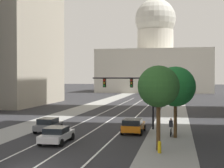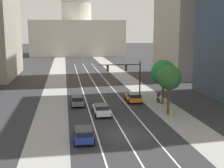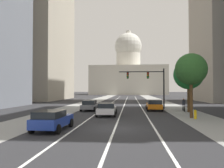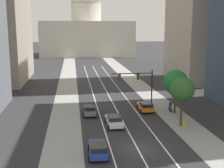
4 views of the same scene
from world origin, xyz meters
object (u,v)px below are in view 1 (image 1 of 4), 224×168
object	(u,v)px
car_white	(57,134)
capitol_building	(155,61)
street_tree_far_right	(158,87)
traffic_signal_mast	(133,89)
street_tree_mid_right	(175,87)
fire_hydrant	(159,147)
car_gray	(48,125)
cyclist	(171,127)
car_orange	(133,125)

from	to	relation	value
car_white	capitol_building	bearing A→B (deg)	-1.93
capitol_building	car_white	bearing A→B (deg)	-90.82
car_white	street_tree_far_right	distance (m)	9.81
traffic_signal_mast	street_tree_far_right	world-z (taller)	street_tree_far_right
street_tree_mid_right	fire_hydrant	bearing A→B (deg)	-99.29
car_white	car_gray	distance (m)	6.09
traffic_signal_mast	street_tree_mid_right	distance (m)	6.49
street_tree_mid_right	capitol_building	bearing A→B (deg)	94.99
car_white	car_gray	bearing A→B (deg)	27.53
capitol_building	traffic_signal_mast	world-z (taller)	capitol_building
capitol_building	traffic_signal_mast	xyz separation A→B (m)	(3.95, -93.34, -7.37)
car_gray	capitol_building	bearing A→B (deg)	-1.56
car_white	street_tree_mid_right	xyz separation A→B (m)	(10.01, 4.53, 4.05)
fire_hydrant	street_tree_mid_right	size ratio (longest dim) A/B	0.14
cyclist	street_tree_far_right	distance (m)	7.83
car_orange	car_gray	xyz separation A→B (m)	(-8.75, -0.85, -0.04)
car_gray	cyclist	world-z (taller)	cyclist
car_orange	fire_hydrant	bearing A→B (deg)	-158.82
car_white	cyclist	world-z (taller)	cyclist
car_gray	street_tree_mid_right	size ratio (longest dim) A/B	0.60
capitol_building	street_tree_mid_right	xyz separation A→B (m)	(8.55, -97.90, -6.91)
car_gray	traffic_signal_mast	size ratio (longest dim) A/B	0.59
capitol_building	car_gray	size ratio (longest dim) A/B	10.18
fire_hydrant	cyclist	distance (m)	7.56
fire_hydrant	traffic_signal_mast	bearing A→B (deg)	107.27
car_gray	traffic_signal_mast	bearing A→B (deg)	-64.79
car_gray	fire_hydrant	world-z (taller)	car_gray
car_white	cyclist	xyz separation A→B (m)	(9.59, 5.35, 0.12)
capitol_building	traffic_signal_mast	distance (m)	93.71
street_tree_mid_right	street_tree_far_right	bearing A→B (deg)	-102.00
car_gray	street_tree_far_right	distance (m)	14.08
capitol_building	car_orange	distance (m)	96.95
capitol_building	car_orange	world-z (taller)	capitol_building
car_white	fire_hydrant	world-z (taller)	car_white
street_tree_far_right	car_orange	bearing A→B (deg)	111.47
fire_hydrant	street_tree_far_right	distance (m)	4.56
street_tree_mid_right	cyclist	bearing A→B (deg)	117.08
fire_hydrant	street_tree_far_right	bearing A→B (deg)	98.80
capitol_building	car_orange	bearing A→B (deg)	-87.40
cyclist	street_tree_far_right	world-z (taller)	street_tree_far_right
capitol_building	street_tree_mid_right	size ratio (longest dim) A/B	6.16
car_white	car_gray	size ratio (longest dim) A/B	1.13
capitol_building	cyclist	world-z (taller)	capitol_building
street_tree_mid_right	street_tree_far_right	distance (m)	5.94
cyclist	street_tree_mid_right	size ratio (longest dim) A/B	0.26
car_white	traffic_signal_mast	size ratio (longest dim) A/B	0.67
car_orange	street_tree_far_right	xyz separation A→B (m)	(2.94, -7.48, 4.14)
car_white	street_tree_far_right	bearing A→B (deg)	-99.41
car_orange	car_white	bearing A→B (deg)	137.71
car_gray	fire_hydrant	distance (m)	14.02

